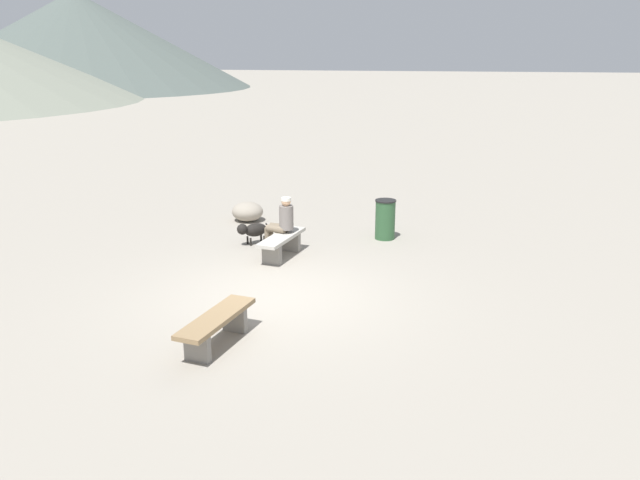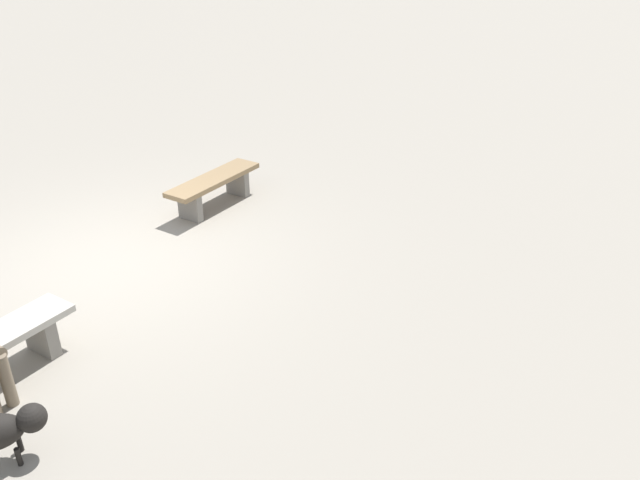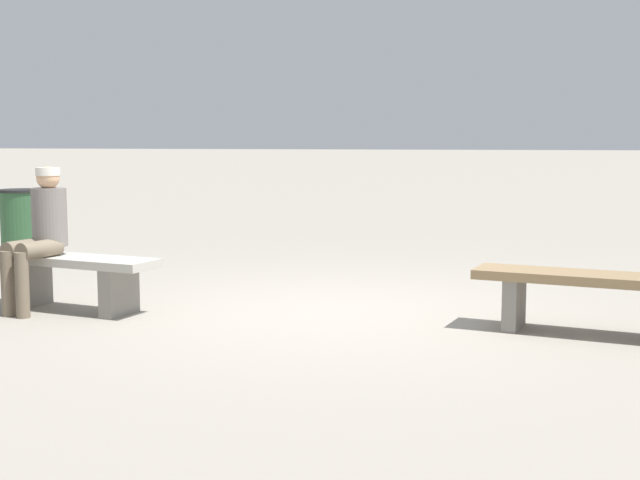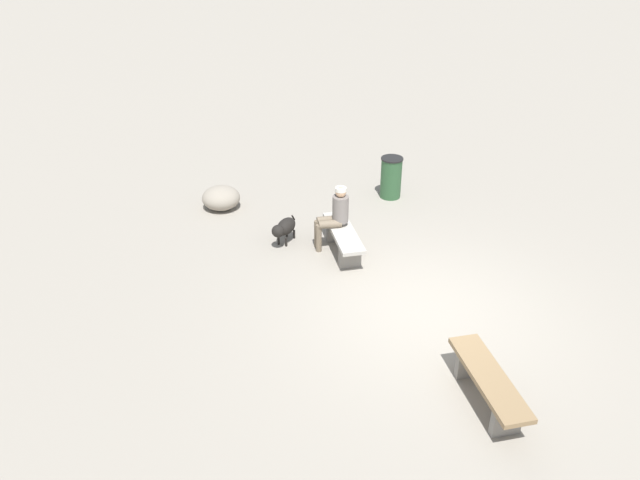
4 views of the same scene
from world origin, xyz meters
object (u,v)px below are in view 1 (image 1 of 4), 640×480
(bench_right, at_px, (282,242))
(seated_person, at_px, (282,221))
(dog, at_px, (253,230))
(trash_bin, at_px, (385,219))
(boulder, at_px, (248,212))
(bench_left, at_px, (217,324))

(bench_right, height_order, seated_person, seated_person)
(dog, xyz_separation_m, trash_bin, (0.97, -2.83, 0.13))
(bench_right, bearing_deg, dog, 58.41)
(trash_bin, height_order, boulder, trash_bin)
(dog, relative_size, boulder, 0.82)
(seated_person, xyz_separation_m, boulder, (2.43, 1.48, -0.46))
(dog, distance_m, boulder, 2.03)
(bench_right, relative_size, dog, 2.47)
(seated_person, relative_size, dog, 1.89)
(bench_right, distance_m, dog, 1.16)
(bench_left, relative_size, trash_bin, 1.89)
(bench_right, bearing_deg, trash_bin, -37.22)
(seated_person, relative_size, trash_bin, 1.36)
(seated_person, bearing_deg, dog, 69.37)
(seated_person, bearing_deg, trash_bin, -40.95)
(dog, height_order, trash_bin, trash_bin)
(bench_right, distance_m, trash_bin, 2.65)
(boulder, bearing_deg, trash_bin, -104.90)
(bench_left, distance_m, trash_bin, 6.27)
(bench_right, distance_m, boulder, 3.11)
(bench_right, xyz_separation_m, trash_bin, (1.76, -1.98, 0.13))
(seated_person, height_order, trash_bin, seated_person)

